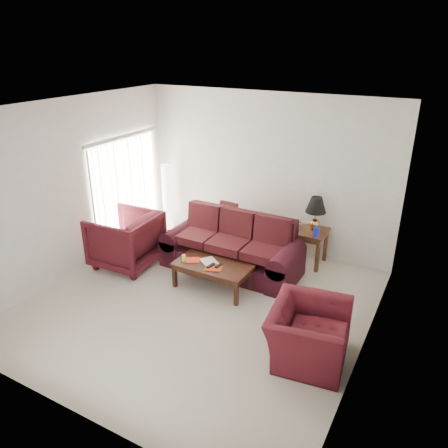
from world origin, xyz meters
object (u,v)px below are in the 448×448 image
armchair_right (308,333)px  floor_lamp (167,197)px  end_table (309,247)px  armchair_left (126,240)px  sofa (231,245)px  coffee_table (213,276)px

armchair_right → floor_lamp: bearing=50.0°
end_table → armchair_left: armchair_left is taller
armchair_left → armchair_right: (3.73, -0.84, -0.14)m
sofa → armchair_right: size_ratio=2.21×
sofa → armchair_left: 1.92m
floor_lamp → armchair_left: 1.75m
end_table → armchair_left: (-2.89, -1.66, 0.17)m
sofa → armchair_right: (1.96, -1.58, -0.14)m
end_table → armchair_left: 3.33m
armchair_right → coffee_table: (-1.93, 0.87, -0.14)m
sofa → coffee_table: size_ratio=1.94×
armchair_left → armchair_right: armchair_left is taller
floor_lamp → armchair_left: (0.29, -1.71, -0.23)m
end_table → coffee_table: end_table is taller
floor_lamp → armchair_right: size_ratio=1.32×
armchair_left → floor_lamp: bearing=-173.2°
armchair_right → coffee_table: armchair_right is taller
armchair_right → coffee_table: size_ratio=0.88×
armchair_left → armchair_right: 3.83m
floor_lamp → armchair_right: (4.02, -2.55, -0.37)m
end_table → coffee_table: (-1.09, -1.63, -0.11)m
armchair_left → sofa: bearing=109.8°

